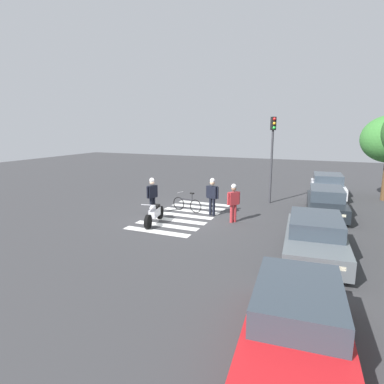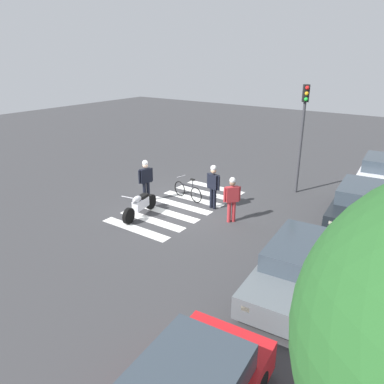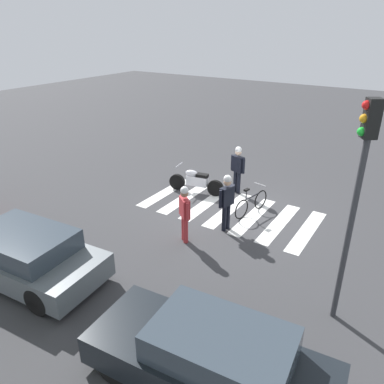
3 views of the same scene
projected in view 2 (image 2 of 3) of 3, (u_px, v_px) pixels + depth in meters
The scene contains 11 objects.
ground_plane at pixel (180, 205), 15.29m from camera, with size 60.00×60.00×0.00m, color #38383A.
police_motorcycle at pixel (140, 205), 14.16m from camera, with size 2.15×0.68×1.02m.
leaning_bicycle at pixel (188, 191), 15.81m from camera, with size 0.52×1.70×1.00m.
officer_on_foot at pixel (213, 184), 14.65m from camera, with size 0.30×0.67×1.81m.
officer_by_motorcycle at pixel (146, 178), 15.38m from camera, with size 0.65×0.34×1.80m.
pedestrian_bystander at pixel (232, 197), 13.46m from camera, with size 0.53×0.45×1.74m.
crosswalk_stripes at pixel (180, 205), 15.29m from camera, with size 5.85×2.94×0.01m.
car_white_van at pixel (381, 172), 17.42m from camera, with size 4.24×2.16×1.35m.
car_black_suv at pixel (359, 203), 13.89m from camera, with size 4.47×2.03×1.29m.
car_grey_coupe at pixel (301, 267), 9.73m from camera, with size 4.62×2.21×1.27m.
traffic_light_pole at pixel (303, 123), 15.65m from camera, with size 0.36×0.33×4.71m.
Camera 2 is at (11.24, 8.57, 5.87)m, focal length 34.56 mm.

